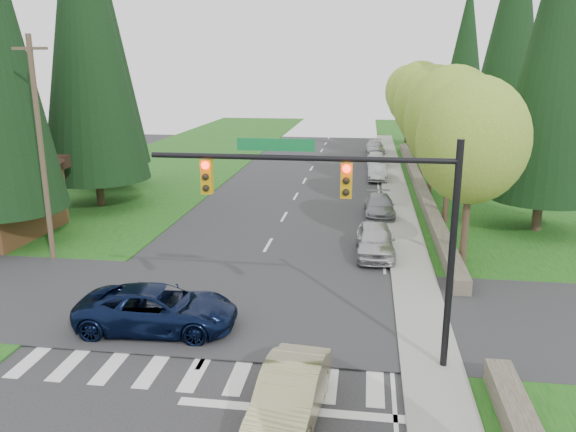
% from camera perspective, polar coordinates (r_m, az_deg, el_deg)
% --- Properties ---
extents(grass_east, '(14.00, 110.00, 0.06)m').
position_cam_1_polar(grass_east, '(33.12, 22.17, -1.29)').
color(grass_east, '#174913').
rests_on(grass_east, ground).
extents(grass_west, '(14.00, 110.00, 0.06)m').
position_cam_1_polar(grass_west, '(36.64, -21.20, 0.30)').
color(grass_west, '#174913').
rests_on(grass_west, ground).
extents(cross_street, '(120.00, 8.00, 0.10)m').
position_cam_1_polar(cross_street, '(21.31, -5.58, -9.11)').
color(cross_street, '#28282B').
rests_on(cross_street, ground).
extents(sidewalk_east, '(1.80, 80.00, 0.13)m').
position_cam_1_polar(sidewalk_east, '(34.06, 11.41, 0.04)').
color(sidewalk_east, gray).
rests_on(sidewalk_east, ground).
extents(curb_east, '(0.20, 80.00, 0.13)m').
position_cam_1_polar(curb_east, '(34.02, 9.98, 0.09)').
color(curb_east, gray).
rests_on(curb_east, ground).
extents(stone_wall_north, '(0.70, 40.00, 0.70)m').
position_cam_1_polar(stone_wall_north, '(41.90, 13.17, 3.12)').
color(stone_wall_north, '#4C4438').
rests_on(stone_wall_north, ground).
extents(traffic_signal, '(8.70, 0.37, 6.80)m').
position_cam_1_polar(traffic_signal, '(15.82, 6.51, 1.41)').
color(traffic_signal, black).
rests_on(traffic_signal, ground).
extents(utility_pole, '(1.60, 0.24, 10.00)m').
position_cam_1_polar(utility_pole, '(27.18, -23.79, 6.25)').
color(utility_pole, '#473828').
rests_on(utility_pole, ground).
extents(decid_tree_0, '(4.80, 4.80, 8.37)m').
position_cam_1_polar(decid_tree_0, '(25.47, 18.22, 7.30)').
color(decid_tree_0, '#38281C').
rests_on(decid_tree_0, ground).
extents(decid_tree_1, '(5.20, 5.20, 8.80)m').
position_cam_1_polar(decid_tree_1, '(32.34, 16.33, 9.28)').
color(decid_tree_1, '#38281C').
rests_on(decid_tree_1, ground).
extents(decid_tree_2, '(5.00, 5.00, 8.82)m').
position_cam_1_polar(decid_tree_2, '(39.23, 14.64, 10.49)').
color(decid_tree_2, '#38281C').
rests_on(decid_tree_2, ground).
extents(decid_tree_3, '(5.00, 5.00, 8.55)m').
position_cam_1_polar(decid_tree_3, '(46.20, 13.80, 10.82)').
color(decid_tree_3, '#38281C').
rests_on(decid_tree_3, ground).
extents(decid_tree_4, '(5.40, 5.40, 9.18)m').
position_cam_1_polar(decid_tree_4, '(53.15, 13.22, 11.77)').
color(decid_tree_4, '#38281C').
rests_on(decid_tree_4, ground).
extents(decid_tree_5, '(4.80, 4.80, 8.30)m').
position_cam_1_polar(decid_tree_5, '(60.13, 12.43, 11.64)').
color(decid_tree_5, '#38281C').
rests_on(decid_tree_5, ground).
extents(decid_tree_6, '(5.20, 5.20, 8.86)m').
position_cam_1_polar(decid_tree_6, '(67.10, 12.10, 12.25)').
color(decid_tree_6, '#38281C').
rests_on(decid_tree_6, ground).
extents(conifer_w_c, '(6.46, 6.46, 20.80)m').
position_cam_1_polar(conifer_w_c, '(36.99, -19.93, 18.19)').
color(conifer_w_c, '#38281C').
rests_on(conifer_w_c, ground).
extents(conifer_w_e, '(5.78, 5.78, 18.80)m').
position_cam_1_polar(conifer_w_e, '(43.19, -18.47, 16.39)').
color(conifer_w_e, '#38281C').
rests_on(conifer_w_e, ground).
extents(conifer_e_a, '(5.44, 5.44, 17.80)m').
position_cam_1_polar(conifer_e_a, '(32.27, 25.71, 15.55)').
color(conifer_e_a, '#38281C').
rests_on(conifer_e_a, ground).
extents(conifer_e_b, '(6.12, 6.12, 19.80)m').
position_cam_1_polar(conifer_e_b, '(46.10, 21.83, 16.59)').
color(conifer_e_b, '#38281C').
rests_on(conifer_e_b, ground).
extents(conifer_e_c, '(5.10, 5.10, 16.80)m').
position_cam_1_polar(conifer_e_c, '(59.62, 17.57, 14.90)').
color(conifer_e_c, '#38281C').
rests_on(conifer_e_c, ground).
extents(sedan_champagne, '(1.85, 4.36, 1.40)m').
position_cam_1_polar(sedan_champagne, '(14.75, 0.16, -17.73)').
color(sedan_champagne, tan).
rests_on(sedan_champagne, ground).
extents(suv_navy, '(5.50, 2.78, 1.49)m').
position_cam_1_polar(suv_navy, '(19.69, -13.08, -9.17)').
color(suv_navy, black).
rests_on(suv_navy, ground).
extents(parked_car_a, '(1.90, 4.44, 1.49)m').
position_cam_1_polar(parked_car_a, '(26.74, 8.84, -2.44)').
color(parked_car_a, '#B8B7BC').
rests_on(parked_car_a, ground).
extents(parked_car_b, '(1.86, 4.32, 1.24)m').
position_cam_1_polar(parked_car_b, '(33.87, 9.26, 1.02)').
color(parked_car_b, gray).
rests_on(parked_car_b, ground).
extents(parked_car_c, '(1.48, 4.05, 1.33)m').
position_cam_1_polar(parked_car_c, '(44.74, 9.03, 4.47)').
color(parked_car_c, '#A1A2A6').
rests_on(parked_car_c, ground).
extents(parked_car_d, '(1.74, 4.19, 1.42)m').
position_cam_1_polar(parked_car_d, '(50.30, 8.95, 5.68)').
color(parked_car_d, silver).
rests_on(parked_car_d, ground).
extents(parked_car_e, '(1.98, 4.49, 1.28)m').
position_cam_1_polar(parked_car_e, '(58.65, 8.85, 6.92)').
color(parked_car_e, '#A6A7AB').
rests_on(parked_car_e, ground).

